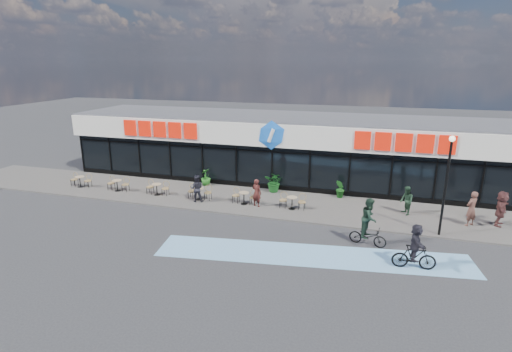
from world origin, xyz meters
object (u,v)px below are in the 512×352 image
Objects in this scene: potted_plant_right at (340,189)px; pedestrian_a at (407,201)px; pedestrian_c at (471,209)px; potted_plant_left at (206,177)px; lamp_post at (447,177)px; potted_plant_mid at (275,182)px; cyclist_b at (369,226)px; patron_right at (197,188)px; patron_left at (257,193)px; cyclist_a at (415,249)px; pedestrian_b at (501,208)px; bistro_set_0 at (81,180)px.

potted_plant_right is 4.18m from pedestrian_a.
potted_plant_left is at bearing -50.50° from pedestrian_c.
pedestrian_a is (12.91, -1.84, 0.23)m from potted_plant_left.
pedestrian_c is (1.66, 1.67, -2.03)m from lamp_post.
cyclist_b reaches higher than potted_plant_mid.
potted_plant_left is at bearing 179.63° from potted_plant_right.
patron_right is at bearing -76.01° from potted_plant_left.
potted_plant_right is at bearing -174.28° from patron_right.
patron_left is at bearing 152.94° from cyclist_b.
cyclist_b is at bearing 137.61° from cyclist_a.
pedestrian_c is at bearing 45.15° from lamp_post.
patron_right is 0.90× the size of pedestrian_c.
cyclist_a reaches higher than potted_plant_left.
potted_plant_left is 0.62× the size of pedestrian_b.
potted_plant_right is (9.14, -0.06, 0.00)m from potted_plant_left.
lamp_post is 3.11m from pedestrian_c.
pedestrian_b reaches higher than potted_plant_left.
lamp_post is at bearing -16.37° from potted_plant_left.
potted_plant_mid is at bearing 11.77° from bistro_set_0.
potted_plant_right reaches higher than bistro_set_0.
potted_plant_mid is 1.15× the size of potted_plant_right.
pedestrian_a reaches higher than potted_plant_right.
patron_left is (-9.83, 1.26, -2.13)m from lamp_post.
bistro_set_0 is 12.57m from patron_left.
pedestrian_a is at bearing -8.09° from potted_plant_left.
patron_right is 0.72× the size of cyclist_b.
potted_plant_mid reaches higher than potted_plant_left.
potted_plant_right is (-5.23, 4.16, -2.38)m from lamp_post.
potted_plant_left is at bearing -91.10° from patron_right.
cyclist_a is (8.35, -5.03, -0.03)m from patron_left.
potted_plant_mid is (4.90, -0.06, 0.09)m from potted_plant_left.
potted_plant_right is at bearing 115.25° from cyclist_a.
cyclist_a is at bearing -31.80° from potted_plant_left.
potted_plant_left is 0.58× the size of cyclist_a.
patron_right is at bearing -3.05° from bistro_set_0.
cyclist_a is at bearing -44.82° from potted_plant_mid.
pedestrian_a is 3.20m from pedestrian_c.
lamp_post is 4.25× the size of potted_plant_left.
potted_plant_mid is 12.77m from pedestrian_b.
lamp_post reaches higher than patron_left.
potted_plant_right is (4.24, 0.00, -0.09)m from potted_plant_mid.
lamp_post is at bearing 68.47° from cyclist_a.
lamp_post is 2.98× the size of patron_left.
patron_left is 7.23m from cyclist_b.
potted_plant_left is 0.70× the size of patron_right.
potted_plant_right is at bearing -128.82° from patron_left.
patron_left is (4.53, -2.96, 0.25)m from potted_plant_left.
lamp_post is 22.59m from bistro_set_0.
potted_plant_right is (17.17, 2.70, 0.13)m from bistro_set_0.
potted_plant_right is at bearing 95.32° from pedestrian_b.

